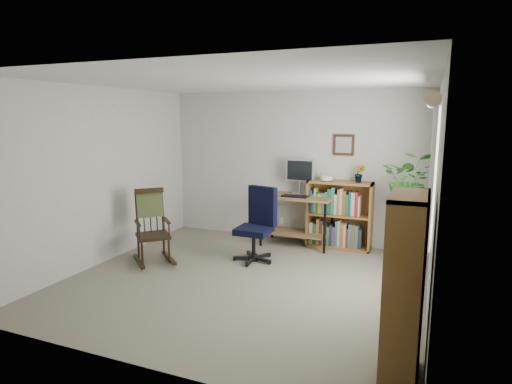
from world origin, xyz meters
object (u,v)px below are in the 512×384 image
at_px(tall_bookshelf, 404,290).
at_px(desk, 297,220).
at_px(low_bookshelf, 339,215).
at_px(office_chair, 254,224).
at_px(rocking_chair, 153,226).

bearing_deg(tall_bookshelf, desk, 119.75).
distance_m(low_bookshelf, tall_bookshelf, 3.40).
xyz_separation_m(desk, office_chair, (-0.33, -0.96, 0.13)).
relative_size(rocking_chair, tall_bookshelf, 0.71).
bearing_deg(tall_bookshelf, rocking_chair, 155.27).
relative_size(desk, low_bookshelf, 1.06).
height_order(desk, low_bookshelf, low_bookshelf).
distance_m(office_chair, low_bookshelf, 1.45).
height_order(office_chair, tall_bookshelf, tall_bookshelf).
height_order(office_chair, rocking_chair, office_chair).
distance_m(rocking_chair, low_bookshelf, 2.79).
height_order(desk, office_chair, office_chair).
relative_size(low_bookshelf, tall_bookshelf, 0.71).
bearing_deg(tall_bookshelf, low_bookshelf, 109.28).
distance_m(desk, office_chair, 1.02).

